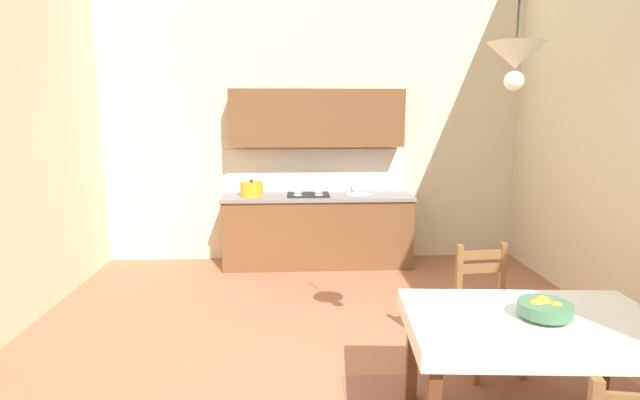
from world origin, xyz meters
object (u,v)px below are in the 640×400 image
dining_chair_kitchen_side (488,312)px  fruit_bowl (544,309)px  dining_table (532,337)px  kitchen_cabinetry (317,198)px  pendant_lamp (516,57)px

dining_chair_kitchen_side → fruit_bowl: size_ratio=3.10×
dining_table → fruit_bowl: size_ratio=5.05×
dining_chair_kitchen_side → fruit_bowl: (-0.02, -0.82, 0.37)m
kitchen_cabinetry → fruit_bowl: 3.66m
dining_table → fruit_bowl: fruit_bowl is taller
kitchen_cabinetry → dining_table: bearing=-72.3°
kitchen_cabinetry → pendant_lamp: (0.95, -3.31, 1.37)m
kitchen_cabinetry → dining_chair_kitchen_side: kitchen_cabinetry is taller
pendant_lamp → kitchen_cabinetry: bearing=106.1°
dining_chair_kitchen_side → fruit_bowl: 0.90m
dining_chair_kitchen_side → pendant_lamp: (-0.21, -0.65, 1.78)m
dining_chair_kitchen_side → fruit_bowl: bearing=-91.2°
kitchen_cabinetry → pendant_lamp: bearing=-73.9°
dining_chair_kitchen_side → pendant_lamp: pendant_lamp is taller
dining_table → pendant_lamp: size_ratio=1.88×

